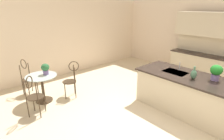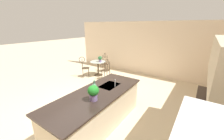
{
  "view_description": "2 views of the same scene",
  "coord_description": "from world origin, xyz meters",
  "px_view_note": "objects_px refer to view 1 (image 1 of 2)",
  "views": [
    {
      "loc": [
        1.85,
        -3.11,
        2.46
      ],
      "look_at": [
        -1.48,
        -0.15,
        0.88
      ],
      "focal_mm": 29.04,
      "sensor_mm": 36.0,
      "label": 1
    },
    {
      "loc": [
        2.62,
        2.87,
        2.49
      ],
      "look_at": [
        -1.16,
        0.32,
        1.02
      ],
      "focal_mm": 22.25,
      "sensor_mm": 36.0,
      "label": 2
    }
  ],
  "objects_px": {
    "chair_near_window": "(27,75)",
    "potted_plant_on_table": "(45,68)",
    "potted_plant_counter_near": "(216,72)",
    "chair_by_island": "(71,78)",
    "chair_toward_desk": "(33,94)",
    "vase_on_counter": "(194,74)",
    "bistro_table": "(42,86)"
  },
  "relations": [
    {
      "from": "bistro_table",
      "to": "chair_toward_desk",
      "type": "xyz_separation_m",
      "value": [
        0.57,
        -0.42,
        0.13
      ]
    },
    {
      "from": "bistro_table",
      "to": "chair_by_island",
      "type": "distance_m",
      "value": 0.78
    },
    {
      "from": "chair_by_island",
      "to": "bistro_table",
      "type": "bearing_deg",
      "value": -110.32
    },
    {
      "from": "chair_near_window",
      "to": "potted_plant_counter_near",
      "type": "xyz_separation_m",
      "value": [
        4.0,
        2.73,
        0.55
      ]
    },
    {
      "from": "chair_toward_desk",
      "to": "vase_on_counter",
      "type": "height_order",
      "value": "vase_on_counter"
    },
    {
      "from": "chair_near_window",
      "to": "potted_plant_counter_near",
      "type": "distance_m",
      "value": 4.88
    },
    {
      "from": "chair_toward_desk",
      "to": "potted_plant_counter_near",
      "type": "xyz_separation_m",
      "value": [
        2.71,
        3.01,
        0.55
      ]
    },
    {
      "from": "potted_plant_counter_near",
      "to": "vase_on_counter",
      "type": "relative_size",
      "value": 1.21
    },
    {
      "from": "bistro_table",
      "to": "vase_on_counter",
      "type": "height_order",
      "value": "vase_on_counter"
    },
    {
      "from": "potted_plant_counter_near",
      "to": "chair_by_island",
      "type": "bearing_deg",
      "value": -148.17
    },
    {
      "from": "chair_near_window",
      "to": "potted_plant_on_table",
      "type": "relative_size",
      "value": 3.54
    },
    {
      "from": "chair_toward_desk",
      "to": "potted_plant_counter_near",
      "type": "relative_size",
      "value": 2.99
    },
    {
      "from": "bistro_table",
      "to": "potted_plant_counter_near",
      "type": "bearing_deg",
      "value": 38.33
    },
    {
      "from": "chair_by_island",
      "to": "potted_plant_on_table",
      "type": "height_order",
      "value": "chair_by_island"
    },
    {
      "from": "bistro_table",
      "to": "chair_near_window",
      "type": "height_order",
      "value": "chair_near_window"
    },
    {
      "from": "chair_by_island",
      "to": "chair_toward_desk",
      "type": "distance_m",
      "value": 1.18
    },
    {
      "from": "chair_near_window",
      "to": "chair_by_island",
      "type": "distance_m",
      "value": 1.32
    },
    {
      "from": "chair_near_window",
      "to": "vase_on_counter",
      "type": "height_order",
      "value": "vase_on_counter"
    },
    {
      "from": "chair_near_window",
      "to": "vase_on_counter",
      "type": "bearing_deg",
      "value": 33.81
    },
    {
      "from": "potted_plant_on_table",
      "to": "chair_by_island",
      "type": "bearing_deg",
      "value": 64.71
    },
    {
      "from": "bistro_table",
      "to": "chair_by_island",
      "type": "bearing_deg",
      "value": 69.68
    },
    {
      "from": "chair_by_island",
      "to": "potted_plant_on_table",
      "type": "xyz_separation_m",
      "value": [
        -0.28,
        -0.58,
        0.34
      ]
    },
    {
      "from": "chair_near_window",
      "to": "chair_toward_desk",
      "type": "height_order",
      "value": "same"
    },
    {
      "from": "chair_by_island",
      "to": "chair_toward_desk",
      "type": "bearing_deg",
      "value": -75.21
    },
    {
      "from": "chair_near_window",
      "to": "chair_toward_desk",
      "type": "relative_size",
      "value": 1.0
    },
    {
      "from": "potted_plant_counter_near",
      "to": "chair_near_window",
      "type": "bearing_deg",
      "value": -145.76
    },
    {
      "from": "bistro_table",
      "to": "chair_toward_desk",
      "type": "bearing_deg",
      "value": -36.45
    },
    {
      "from": "chair_by_island",
      "to": "chair_toward_desk",
      "type": "relative_size",
      "value": 1.0
    },
    {
      "from": "chair_by_island",
      "to": "vase_on_counter",
      "type": "relative_size",
      "value": 3.62
    },
    {
      "from": "chair_near_window",
      "to": "chair_toward_desk",
      "type": "distance_m",
      "value": 1.33
    },
    {
      "from": "bistro_table",
      "to": "potted_plant_on_table",
      "type": "height_order",
      "value": "potted_plant_on_table"
    },
    {
      "from": "potted_plant_counter_near",
      "to": "bistro_table",
      "type": "bearing_deg",
      "value": -141.67
    }
  ]
}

